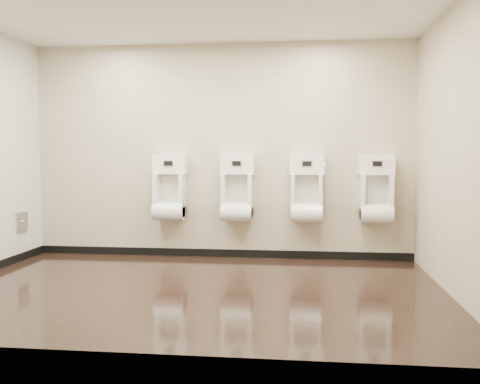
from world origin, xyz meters
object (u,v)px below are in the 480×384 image
(access_panel, at_px, (22,222))
(urinal_3, at_px, (376,194))
(urinal_1, at_px, (237,193))
(urinal_2, at_px, (307,194))
(urinal_0, at_px, (170,192))

(access_panel, distance_m, urinal_3, 4.51)
(urinal_1, xyz_separation_m, urinal_2, (0.89, 0.00, 0.00))
(urinal_0, xyz_separation_m, urinal_3, (2.64, 0.00, 0.00))
(access_panel, relative_size, urinal_2, 0.30)
(access_panel, height_order, urinal_0, urinal_0)
(access_panel, bearing_deg, urinal_0, 12.32)
(access_panel, distance_m, urinal_0, 1.91)
(access_panel, distance_m, urinal_1, 2.78)
(urinal_0, height_order, urinal_2, same)
(urinal_2, height_order, urinal_3, same)
(access_panel, relative_size, urinal_0, 0.30)
(access_panel, relative_size, urinal_3, 0.30)
(access_panel, bearing_deg, urinal_2, 6.33)
(urinal_0, height_order, urinal_3, same)
(access_panel, height_order, urinal_2, urinal_2)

